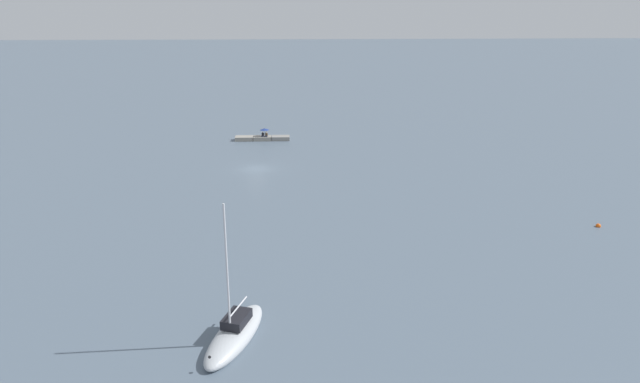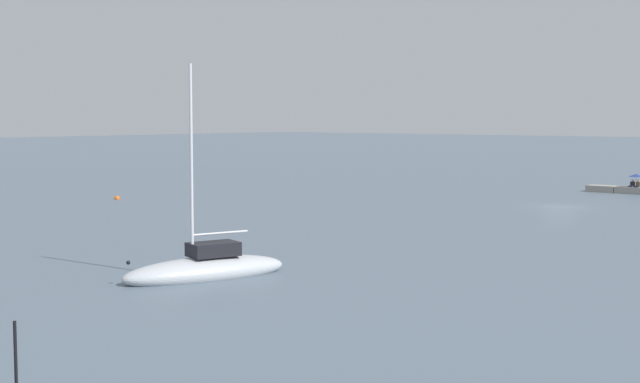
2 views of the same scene
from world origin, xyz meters
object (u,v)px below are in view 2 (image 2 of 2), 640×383
(person_seated_brown_left, at_px, (638,185))
(sailboat_grey_outer, at_px, (206,269))
(person_seated_dark_right, at_px, (632,184))
(mooring_buoy_near, at_px, (117,198))
(umbrella_open_navy, at_px, (636,175))

(person_seated_brown_left, height_order, sailboat_grey_outer, sailboat_grey_outer)
(person_seated_dark_right, xyz_separation_m, mooring_buoy_near, (33.76, 35.02, -0.80))
(sailboat_grey_outer, xyz_separation_m, mooring_buoy_near, (34.56, -22.17, -0.31))
(person_seated_dark_right, bearing_deg, person_seated_brown_left, -174.44)
(person_seated_brown_left, distance_m, person_seated_dark_right, 0.56)
(person_seated_dark_right, distance_m, sailboat_grey_outer, 57.19)
(person_seated_brown_left, xyz_separation_m, sailboat_grey_outer, (-0.24, 57.17, -0.49))
(person_seated_brown_left, height_order, mooring_buoy_near, person_seated_brown_left)
(person_seated_dark_right, height_order, umbrella_open_navy, umbrella_open_navy)
(sailboat_grey_outer, bearing_deg, umbrella_open_navy, -71.41)
(umbrella_open_navy, bearing_deg, person_seated_brown_left, 143.25)
(umbrella_open_navy, bearing_deg, sailboat_grey_outer, 90.51)
(person_seated_brown_left, height_order, person_seated_dark_right, same)
(person_seated_brown_left, bearing_deg, sailboat_grey_outer, 97.02)
(person_seated_dark_right, bearing_deg, umbrella_open_navy, -140.02)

